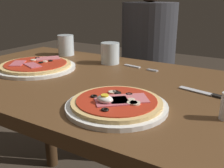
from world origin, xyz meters
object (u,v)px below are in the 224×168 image
Objects in this scene: water_glass_near at (66,47)px; fork at (138,67)px; dining_table at (100,111)px; diner_person at (147,73)px; knife at (214,95)px; pizza_across_left at (36,66)px; pizza_foreground at (117,104)px; water_glass_far at (110,55)px.

fork is (0.42, -0.04, -0.04)m from water_glass_near.
diner_person is at bearing 101.22° from dining_table.
diner_person reaches higher than knife.
pizza_across_left reaches higher than dining_table.
water_glass_near is at bearing 141.58° from pizza_foreground.
diner_person is at bearing 94.95° from water_glass_far.
knife is (0.68, 0.06, -0.01)m from pizza_across_left.
pizza_across_left is 0.41m from fork.
diner_person is (0.16, 0.73, -0.19)m from pizza_across_left.
dining_table is at bearing -172.73° from knife.
water_glass_near is (-0.55, 0.44, 0.03)m from pizza_foreground.
water_glass_near is at bearing 174.80° from fork.
pizza_foreground is (0.18, -0.18, 0.13)m from dining_table.
water_glass_near is at bearing 105.52° from pizza_across_left.
pizza_foreground reaches higher than pizza_across_left.
water_glass_far reaches higher than pizza_across_left.
water_glass_near is at bearing 63.21° from diner_person.
pizza_across_left is (-0.48, 0.17, -0.00)m from pizza_foreground.
water_glass_far is (-0.28, 0.41, 0.03)m from pizza_foreground.
fork is 0.13× the size of diner_person.
pizza_across_left is at bearing -178.00° from dining_table.
pizza_foreground is 2.74× the size of water_glass_near.
knife is at bearing -20.70° from water_glass_far.
knife is (0.47, -0.18, -0.04)m from water_glass_far.
diner_person reaches higher than water_glass_far.
water_glass_near is at bearing 173.48° from water_glass_far.
water_glass_far reaches higher than fork.
water_glass_near is (-0.38, 0.26, 0.16)m from dining_table.
diner_person reaches higher than dining_table.
pizza_foreground is at bearing -45.86° from dining_table.
fork is (0.04, 0.22, 0.12)m from dining_table.
water_glass_far is at bearing 124.10° from pizza_foreground.
water_glass_far is 0.54m from diner_person.
pizza_across_left is (-0.30, -0.01, 0.13)m from dining_table.
pizza_across_left is at bearing 77.70° from diner_person.
water_glass_near reaches higher than water_glass_far.
water_glass_near is 0.28m from water_glass_far.
pizza_foreground is at bearing -19.56° from pizza_across_left.
diner_person is (-0.52, 0.68, -0.18)m from knife.
dining_table is 14.20× the size of water_glass_far.
fork reaches higher than dining_table.
water_glass_far is at bearing 177.46° from fork.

